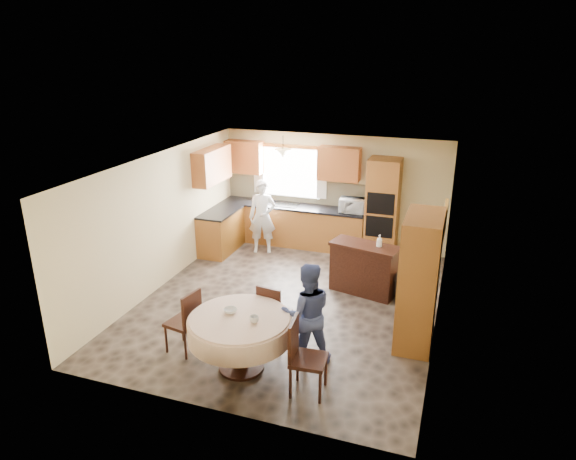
# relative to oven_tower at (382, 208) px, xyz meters

# --- Properties ---
(floor) EXTENTS (5.00, 6.00, 0.01)m
(floor) POSITION_rel_oven_tower_xyz_m (-1.15, -2.69, -1.06)
(floor) COLOR brown
(floor) RESTS_ON ground
(ceiling) EXTENTS (5.00, 6.00, 0.01)m
(ceiling) POSITION_rel_oven_tower_xyz_m (-1.15, -2.69, 1.44)
(ceiling) COLOR white
(ceiling) RESTS_ON wall_back
(wall_back) EXTENTS (5.00, 0.02, 2.50)m
(wall_back) POSITION_rel_oven_tower_xyz_m (-1.15, 0.31, 0.19)
(wall_back) COLOR #D1BD86
(wall_back) RESTS_ON floor
(wall_front) EXTENTS (5.00, 0.02, 2.50)m
(wall_front) POSITION_rel_oven_tower_xyz_m (-1.15, -5.69, 0.19)
(wall_front) COLOR #D1BD86
(wall_front) RESTS_ON floor
(wall_left) EXTENTS (0.02, 6.00, 2.50)m
(wall_left) POSITION_rel_oven_tower_xyz_m (-3.65, -2.69, 0.19)
(wall_left) COLOR #D1BD86
(wall_left) RESTS_ON floor
(wall_right) EXTENTS (0.02, 6.00, 2.50)m
(wall_right) POSITION_rel_oven_tower_xyz_m (1.35, -2.69, 0.19)
(wall_right) COLOR #D1BD86
(wall_right) RESTS_ON floor
(window) EXTENTS (1.40, 0.03, 1.10)m
(window) POSITION_rel_oven_tower_xyz_m (-2.15, 0.29, 0.54)
(window) COLOR white
(window) RESTS_ON wall_back
(curtain_left) EXTENTS (0.22, 0.02, 1.15)m
(curtain_left) POSITION_rel_oven_tower_xyz_m (-2.90, 0.24, 0.59)
(curtain_left) COLOR white
(curtain_left) RESTS_ON wall_back
(curtain_right) EXTENTS (0.22, 0.02, 1.15)m
(curtain_right) POSITION_rel_oven_tower_xyz_m (-1.40, 0.24, 0.59)
(curtain_right) COLOR white
(curtain_right) RESTS_ON wall_back
(base_cab_back) EXTENTS (3.30, 0.60, 0.88)m
(base_cab_back) POSITION_rel_oven_tower_xyz_m (-2.00, 0.01, -0.62)
(base_cab_back) COLOR #B76A30
(base_cab_back) RESTS_ON floor
(counter_back) EXTENTS (3.30, 0.64, 0.04)m
(counter_back) POSITION_rel_oven_tower_xyz_m (-2.00, 0.01, -0.16)
(counter_back) COLOR black
(counter_back) RESTS_ON base_cab_back
(base_cab_left) EXTENTS (0.60, 1.20, 0.88)m
(base_cab_left) POSITION_rel_oven_tower_xyz_m (-3.35, -0.89, -0.62)
(base_cab_left) COLOR #B76A30
(base_cab_left) RESTS_ON floor
(counter_left) EXTENTS (0.64, 1.20, 0.04)m
(counter_left) POSITION_rel_oven_tower_xyz_m (-3.35, -0.89, -0.16)
(counter_left) COLOR black
(counter_left) RESTS_ON base_cab_left
(backsplash) EXTENTS (3.30, 0.02, 0.55)m
(backsplash) POSITION_rel_oven_tower_xyz_m (-2.00, 0.30, 0.12)
(backsplash) COLOR #C7BA8C
(backsplash) RESTS_ON wall_back
(wall_cab_left) EXTENTS (0.85, 0.33, 0.72)m
(wall_cab_left) POSITION_rel_oven_tower_xyz_m (-3.20, 0.15, 0.85)
(wall_cab_left) COLOR #C66931
(wall_cab_left) RESTS_ON wall_back
(wall_cab_right) EXTENTS (0.90, 0.33, 0.72)m
(wall_cab_right) POSITION_rel_oven_tower_xyz_m (-1.00, 0.15, 0.85)
(wall_cab_right) COLOR #C66931
(wall_cab_right) RESTS_ON wall_back
(wall_cab_side) EXTENTS (0.33, 1.20, 0.72)m
(wall_cab_side) POSITION_rel_oven_tower_xyz_m (-3.48, -0.89, 0.85)
(wall_cab_side) COLOR #C66931
(wall_cab_side) RESTS_ON wall_left
(oven_tower) EXTENTS (0.66, 0.62, 2.12)m
(oven_tower) POSITION_rel_oven_tower_xyz_m (0.00, 0.00, 0.00)
(oven_tower) COLOR #B76A30
(oven_tower) RESTS_ON floor
(oven_upper) EXTENTS (0.56, 0.01, 0.45)m
(oven_upper) POSITION_rel_oven_tower_xyz_m (0.00, -0.31, 0.19)
(oven_upper) COLOR black
(oven_upper) RESTS_ON oven_tower
(oven_lower) EXTENTS (0.56, 0.01, 0.45)m
(oven_lower) POSITION_rel_oven_tower_xyz_m (0.00, -0.31, -0.31)
(oven_lower) COLOR black
(oven_lower) RESTS_ON oven_tower
(pendant) EXTENTS (0.36, 0.36, 0.18)m
(pendant) POSITION_rel_oven_tower_xyz_m (-2.15, -0.19, 1.06)
(pendant) COLOR beige
(pendant) RESTS_ON ceiling
(sideboard) EXTENTS (1.32, 0.78, 0.88)m
(sideboard) POSITION_rel_oven_tower_xyz_m (0.00, -1.87, -0.62)
(sideboard) COLOR #3D1B10
(sideboard) RESTS_ON floor
(space_heater) EXTENTS (0.38, 0.27, 0.51)m
(space_heater) POSITION_rel_oven_tower_xyz_m (0.82, -2.00, -0.81)
(space_heater) COLOR black
(space_heater) RESTS_ON floor
(cupboard) EXTENTS (0.53, 1.06, 2.03)m
(cupboard) POSITION_rel_oven_tower_xyz_m (1.07, -3.24, -0.05)
(cupboard) COLOR #B76A30
(cupboard) RESTS_ON floor
(dining_table) EXTENTS (1.43, 1.43, 0.82)m
(dining_table) POSITION_rel_oven_tower_xyz_m (-1.15, -4.78, -0.42)
(dining_table) COLOR #3D1B10
(dining_table) RESTS_ON floor
(chair_left) EXTENTS (0.50, 0.50, 0.98)m
(chair_left) POSITION_rel_oven_tower_xyz_m (-2.06, -4.64, -0.52)
(chair_left) COLOR #3D1B10
(chair_left) RESTS_ON floor
(chair_back) EXTENTS (0.47, 0.47, 0.96)m
(chair_back) POSITION_rel_oven_tower_xyz_m (-0.98, -3.99, -0.53)
(chair_back) COLOR #3D1B10
(chair_back) RESTS_ON floor
(chair_right) EXTENTS (0.48, 0.48, 1.04)m
(chair_right) POSITION_rel_oven_tower_xyz_m (-0.19, -4.97, -0.49)
(chair_right) COLOR #3D1B10
(chair_right) RESTS_ON floor
(framed_picture) EXTENTS (0.06, 0.60, 0.50)m
(framed_picture) POSITION_rel_oven_tower_xyz_m (1.32, -2.50, 0.71)
(framed_picture) COLOR #ECAF45
(framed_picture) RESTS_ON wall_right
(microwave) EXTENTS (0.57, 0.41, 0.30)m
(microwave) POSITION_rel_oven_tower_xyz_m (-0.63, -0.04, 0.01)
(microwave) COLOR silver
(microwave) RESTS_ON counter_back
(person_sink) EXTENTS (0.68, 0.54, 1.61)m
(person_sink) POSITION_rel_oven_tower_xyz_m (-2.47, -0.63, -0.26)
(person_sink) COLOR silver
(person_sink) RESTS_ON floor
(person_dining) EXTENTS (0.90, 0.82, 1.50)m
(person_dining) POSITION_rel_oven_tower_xyz_m (-0.35, -4.26, -0.31)
(person_dining) COLOR #3B4881
(person_dining) RESTS_ON floor
(bowl_sideboard) EXTENTS (0.30, 0.30, 0.06)m
(bowl_sideboard) POSITION_rel_oven_tower_xyz_m (-0.22, -1.87, -0.15)
(bowl_sideboard) COLOR #B2B2B2
(bowl_sideboard) RESTS_ON sideboard
(bottle_sideboard) EXTENTS (0.13, 0.13, 0.27)m
(bottle_sideboard) POSITION_rel_oven_tower_xyz_m (0.25, -1.87, -0.04)
(bottle_sideboard) COLOR silver
(bottle_sideboard) RESTS_ON sideboard
(cup_table) EXTENTS (0.16, 0.16, 0.10)m
(cup_table) POSITION_rel_oven_tower_xyz_m (-0.91, -4.85, -0.19)
(cup_table) COLOR #B2B2B2
(cup_table) RESTS_ON dining_table
(bowl_table) EXTENTS (0.22, 0.22, 0.06)m
(bowl_table) POSITION_rel_oven_tower_xyz_m (-1.32, -4.71, -0.21)
(bowl_table) COLOR #B2B2B2
(bowl_table) RESTS_ON dining_table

